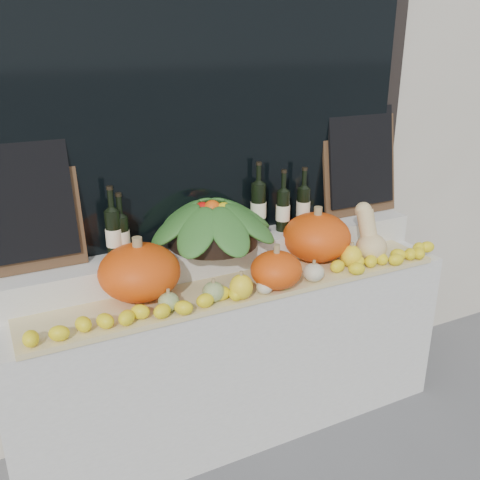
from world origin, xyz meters
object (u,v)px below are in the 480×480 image
object	(u,v)px
butternut_squash	(369,238)
produce_bowl	(212,222)
pumpkin_left	(139,272)
pumpkin_right	(317,237)
wine_bottle_tall	(258,207)

from	to	relation	value
butternut_squash	produce_bowl	size ratio (longest dim) A/B	0.43
pumpkin_left	produce_bowl	bearing A→B (deg)	20.35
pumpkin_left	butternut_squash	size ratio (longest dim) A/B	1.24
pumpkin_right	butternut_squash	world-z (taller)	butternut_squash
pumpkin_right	butternut_squash	xyz separation A→B (m)	(0.25, -0.12, -0.01)
pumpkin_right	produce_bowl	size ratio (longest dim) A/B	0.52
wine_bottle_tall	pumpkin_left	bearing A→B (deg)	-163.77
pumpkin_left	produce_bowl	size ratio (longest dim) A/B	0.53
pumpkin_right	produce_bowl	bearing A→B (deg)	164.74
wine_bottle_tall	produce_bowl	bearing A→B (deg)	-170.28
butternut_squash	produce_bowl	world-z (taller)	produce_bowl
butternut_squash	wine_bottle_tall	xyz separation A→B (m)	(-0.50, 0.32, 0.15)
pumpkin_left	pumpkin_right	xyz separation A→B (m)	(0.97, 0.01, -0.00)
produce_bowl	wine_bottle_tall	size ratio (longest dim) A/B	1.83
pumpkin_right	butternut_squash	bearing A→B (deg)	-26.01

